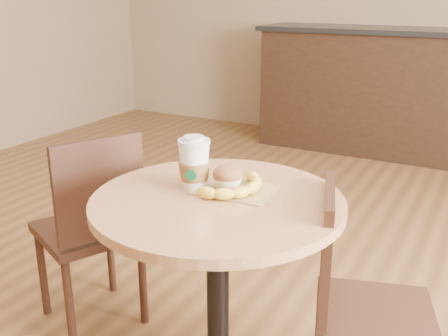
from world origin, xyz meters
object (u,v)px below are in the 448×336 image
chair_right (357,302)px  muffin (227,178)px  chair_left (92,225)px  banana (237,186)px  coffee_cup (194,165)px  cafe_table (218,258)px

chair_right → muffin: 0.54m
chair_left → banana: (0.68, -0.09, 0.32)m
chair_left → coffee_cup: coffee_cup is taller
chair_left → cafe_table: bearing=101.8°
chair_left → banana: chair_left is taller
chair_right → banana: chair_right is taller
chair_right → coffee_cup: bearing=84.8°
coffee_cup → banana: coffee_cup is taller
chair_left → chair_right: bearing=114.5°
coffee_cup → muffin: 0.11m
chair_left → banana: size_ratio=3.27×
cafe_table → chair_right: bearing=19.7°
cafe_table → chair_right: (0.40, 0.14, -0.11)m
coffee_cup → chair_left: bearing=148.9°
chair_left → muffin: bearing=107.0°
muffin → banana: muffin is taller
chair_left → muffin: muffin is taller
chair_left → chair_right: chair_left is taller
chair_left → coffee_cup: 0.67m
cafe_table → banana: size_ratio=2.96×
cafe_table → chair_left: bearing=166.9°
cafe_table → chair_right: 0.44m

